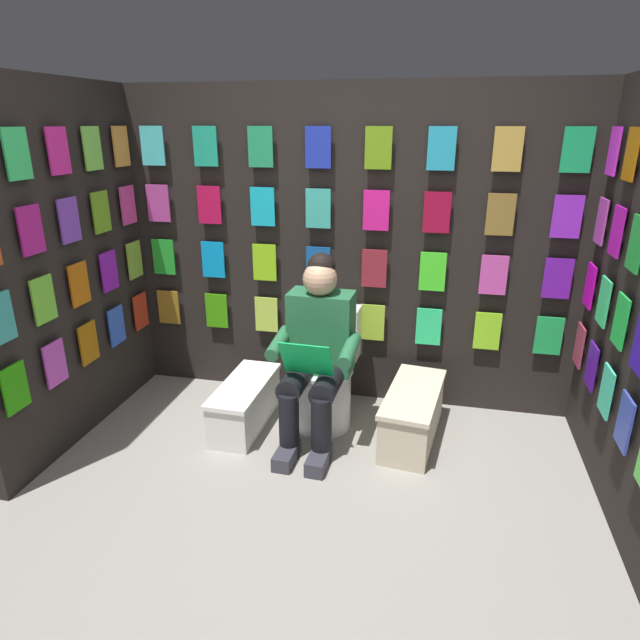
% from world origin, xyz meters
% --- Properties ---
extents(ground_plane, '(30.00, 30.00, 0.00)m').
position_xyz_m(ground_plane, '(0.00, 0.00, 0.00)').
color(ground_plane, gray).
extents(display_wall_back, '(3.22, 0.14, 2.18)m').
position_xyz_m(display_wall_back, '(0.00, -1.66, 1.09)').
color(display_wall_back, black).
rests_on(display_wall_back, ground).
extents(display_wall_right, '(0.14, 1.61, 2.18)m').
position_xyz_m(display_wall_right, '(1.61, -0.80, 1.09)').
color(display_wall_right, black).
rests_on(display_wall_right, ground).
extents(toilet, '(0.41, 0.56, 0.77)m').
position_xyz_m(toilet, '(0.07, -1.22, 0.33)').
color(toilet, white).
rests_on(toilet, ground).
extents(person_reading, '(0.54, 0.69, 1.19)m').
position_xyz_m(person_reading, '(0.08, -1.00, 0.60)').
color(person_reading, '#286B42').
rests_on(person_reading, ground).
extents(comic_longbox_near, '(0.40, 0.79, 0.34)m').
position_xyz_m(comic_longbox_near, '(-0.53, -1.10, 0.17)').
color(comic_longbox_near, beige).
rests_on(comic_longbox_near, ground).
extents(comic_longbox_far, '(0.30, 0.72, 0.31)m').
position_xyz_m(comic_longbox_far, '(0.58, -1.03, 0.16)').
color(comic_longbox_far, white).
rests_on(comic_longbox_far, ground).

